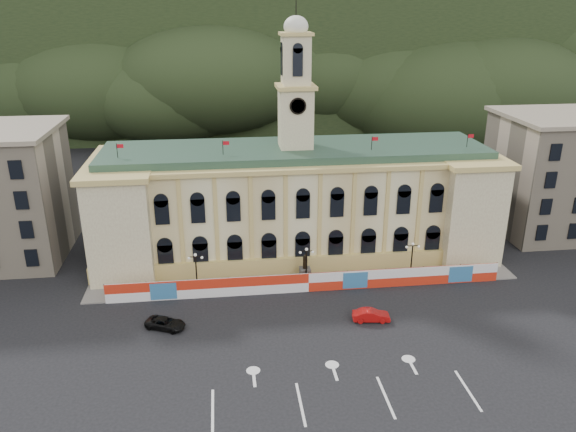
{
  "coord_description": "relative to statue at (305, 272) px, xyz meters",
  "views": [
    {
      "loc": [
        -10.2,
        -47.25,
        34.43
      ],
      "look_at": [
        -2.25,
        18.0,
        9.21
      ],
      "focal_mm": 35.0,
      "sensor_mm": 36.0,
      "label": 1
    }
  ],
  "objects": [
    {
      "name": "lamp_left",
      "position": [
        -14.0,
        -1.0,
        1.89
      ],
      "size": [
        1.96,
        0.44,
        5.15
      ],
      "color": "black",
      "rests_on": "ground"
    },
    {
      "name": "side_building_right",
      "position": [
        43.0,
        12.93,
        8.14
      ],
      "size": [
        21.0,
        17.0,
        18.6
      ],
      "color": "#BBAA90",
      "rests_on": "ground"
    },
    {
      "name": "city_hall",
      "position": [
        0.0,
        9.63,
        6.66
      ],
      "size": [
        56.2,
        17.6,
        37.1
      ],
      "color": "beige",
      "rests_on": "ground"
    },
    {
      "name": "lane_markings",
      "position": [
        0.0,
        -23.0,
        -1.18
      ],
      "size": [
        26.0,
        10.0,
        0.02
      ],
      "primitive_type": null,
      "color": "white",
      "rests_on": "ground"
    },
    {
      "name": "red_sedan",
      "position": [
        6.07,
        -10.8,
        -0.48
      ],
      "size": [
        2.43,
        4.61,
        1.41
      ],
      "primitive_type": "imported",
      "rotation": [
        0.0,
        0.0,
        1.46
      ],
      "color": "#AF0D0C",
      "rests_on": "ground"
    },
    {
      "name": "lamp_right",
      "position": [
        14.0,
        -1.0,
        1.89
      ],
      "size": [
        1.96,
        0.44,
        5.15
      ],
      "color": "black",
      "rests_on": "ground"
    },
    {
      "name": "hoarding_fence",
      "position": [
        0.06,
        -2.93,
        0.06
      ],
      "size": [
        50.0,
        0.44,
        2.5
      ],
      "color": "red",
      "rests_on": "ground"
    },
    {
      "name": "hill_ridge",
      "position": [
        0.03,
        103.99,
        18.3
      ],
      "size": [
        230.0,
        80.0,
        64.0
      ],
      "color": "black",
      "rests_on": "ground"
    },
    {
      "name": "lamp_center",
      "position": [
        0.0,
        -1.0,
        1.89
      ],
      "size": [
        1.96,
        0.44,
        5.15
      ],
      "color": "black",
      "rests_on": "ground"
    },
    {
      "name": "statue",
      "position": [
        0.0,
        0.0,
        0.0
      ],
      "size": [
        1.4,
        1.4,
        3.72
      ],
      "color": "#595651",
      "rests_on": "ground"
    },
    {
      "name": "ground",
      "position": [
        0.0,
        -18.0,
        -1.19
      ],
      "size": [
        260.0,
        260.0,
        0.0
      ],
      "primitive_type": "plane",
      "color": "black",
      "rests_on": "ground"
    },
    {
      "name": "black_suv",
      "position": [
        -17.29,
        -9.53,
        -0.56
      ],
      "size": [
        5.4,
        6.07,
        1.26
      ],
      "primitive_type": "imported",
      "rotation": [
        0.0,
        0.0,
        1.16
      ],
      "color": "black",
      "rests_on": "ground"
    },
    {
      "name": "pavement",
      "position": [
        0.0,
        -0.25,
        -1.11
      ],
      "size": [
        56.0,
        5.5,
        0.16
      ],
      "primitive_type": "cube",
      "color": "slate",
      "rests_on": "ground"
    }
  ]
}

